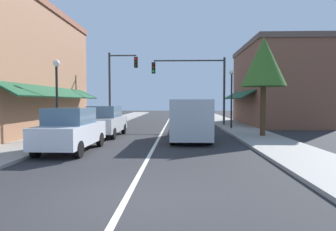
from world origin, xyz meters
TOP-DOWN VIEW (x-y plane):
  - ground_plane at (0.00, 18.00)m, footprint 80.00×80.00m
  - sidewalk_left at (-5.50, 18.00)m, footprint 2.60×56.00m
  - sidewalk_right at (5.50, 18.00)m, footprint 2.60×56.00m
  - lane_center_stripe at (0.00, 18.00)m, footprint 0.14×52.00m
  - storefront_left_block at (-9.15, 12.00)m, footprint 6.01×14.20m
  - storefront_right_block at (9.50, 20.00)m, footprint 6.72×10.20m
  - parked_car_nearest_left at (-3.26, 5.76)m, footprint 1.83×4.12m
  - parked_car_second_left at (-3.16, 10.91)m, footprint 1.84×4.13m
  - van_in_lane at (1.68, 9.40)m, footprint 2.03×5.19m
  - traffic_signal_mast_arm at (2.68, 18.17)m, footprint 6.00×0.50m
  - traffic_signal_left_corner at (-4.05, 18.91)m, footprint 2.54×0.50m
  - street_lamp_left_near at (-5.17, 8.97)m, footprint 0.36×0.36m
  - street_lamp_right_mid at (4.82, 15.01)m, footprint 0.36×0.36m
  - tree_right_near at (5.79, 10.61)m, footprint 2.48×2.48m

SIDE VIEW (x-z plane):
  - ground_plane at x=0.00m, z-range 0.00..0.00m
  - lane_center_stripe at x=0.00m, z-range 0.00..0.01m
  - sidewalk_left at x=-5.50m, z-range 0.00..0.12m
  - sidewalk_right at x=5.50m, z-range 0.00..0.12m
  - parked_car_nearest_left at x=-3.26m, z-range -0.01..1.76m
  - parked_car_second_left at x=-3.16m, z-range -0.01..1.76m
  - van_in_lane at x=1.68m, z-range 0.09..2.21m
  - street_lamp_left_near at x=-5.17m, z-range 0.78..4.94m
  - street_lamp_right_mid at x=4.82m, z-range 0.79..5.05m
  - storefront_right_block at x=9.50m, z-range 0.00..6.89m
  - traffic_signal_mast_arm at x=2.68m, z-range 1.09..6.69m
  - traffic_signal_left_corner at x=-4.05m, z-range 0.91..7.06m
  - storefront_left_block at x=-9.15m, z-range 0.00..8.04m
  - tree_right_near at x=5.79m, z-range 1.38..6.97m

